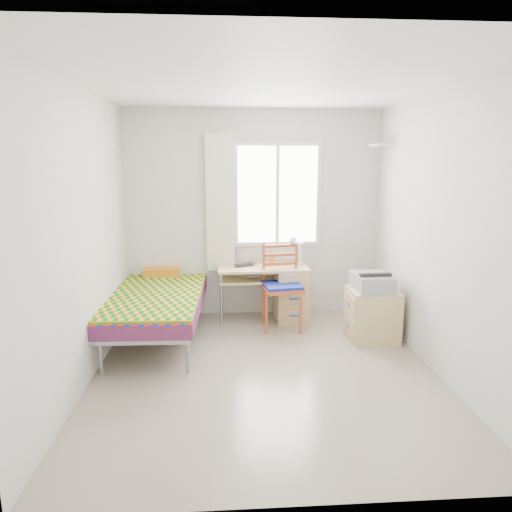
{
  "coord_description": "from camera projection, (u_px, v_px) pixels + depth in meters",
  "views": [
    {
      "loc": [
        -0.35,
        -4.01,
        1.94
      ],
      "look_at": [
        -0.05,
        0.55,
        1.01
      ],
      "focal_mm": 32.0,
      "sensor_mm": 36.0,
      "label": 1
    }
  ],
  "objects": [
    {
      "name": "floor",
      "position": [
        265.0,
        371.0,
        4.33
      ],
      "size": [
        3.5,
        3.5,
        0.0
      ],
      "primitive_type": "plane",
      "color": "#BCAD93",
      "rests_on": "ground"
    },
    {
      "name": "ceiling",
      "position": [
        266.0,
        83.0,
        3.81
      ],
      "size": [
        3.5,
        3.5,
        0.0
      ],
      "primitive_type": "plane",
      "rotation": [
        3.14,
        0.0,
        0.0
      ],
      "color": "white",
      "rests_on": "wall_back"
    },
    {
      "name": "wall_back",
      "position": [
        253.0,
        215.0,
        5.78
      ],
      "size": [
        3.2,
        0.0,
        3.2
      ],
      "primitive_type": "plane",
      "rotation": [
        1.57,
        0.0,
        0.0
      ],
      "color": "silver",
      "rests_on": "ground"
    },
    {
      "name": "wall_left",
      "position": [
        83.0,
        238.0,
        3.97
      ],
      "size": [
        0.0,
        3.5,
        3.5
      ],
      "primitive_type": "plane",
      "rotation": [
        1.57,
        0.0,
        1.57
      ],
      "color": "silver",
      "rests_on": "ground"
    },
    {
      "name": "wall_right",
      "position": [
        439.0,
        234.0,
        4.18
      ],
      "size": [
        0.0,
        3.5,
        3.5
      ],
      "primitive_type": "plane",
      "rotation": [
        1.57,
        0.0,
        -1.57
      ],
      "color": "silver",
      "rests_on": "ground"
    },
    {
      "name": "window",
      "position": [
        277.0,
        195.0,
        5.73
      ],
      "size": [
        1.1,
        0.04,
        1.3
      ],
      "color": "white",
      "rests_on": "wall_back"
    },
    {
      "name": "curtain",
      "position": [
        220.0,
        203.0,
        5.66
      ],
      "size": [
        0.35,
        0.05,
        1.7
      ],
      "primitive_type": "cube",
      "color": "beige",
      "rests_on": "wall_back"
    },
    {
      "name": "floating_shelf",
      "position": [
        381.0,
        145.0,
        5.37
      ],
      "size": [
        0.2,
        0.32,
        0.03
      ],
      "primitive_type": "cube",
      "color": "white",
      "rests_on": "wall_right"
    },
    {
      "name": "bed",
      "position": [
        159.0,
        297.0,
        5.19
      ],
      "size": [
        1.05,
        2.15,
        0.92
      ],
      "rotation": [
        0.0,
        0.0,
        -0.03
      ],
      "color": "#979A9F",
      "rests_on": "floor"
    },
    {
      "name": "desk",
      "position": [
        285.0,
        291.0,
        5.69
      ],
      "size": [
        1.12,
        0.54,
        0.69
      ],
      "rotation": [
        0.0,
        0.0,
        0.03
      ],
      "color": "tan",
      "rests_on": "floor"
    },
    {
      "name": "chair",
      "position": [
        282.0,
        281.0,
        5.41
      ],
      "size": [
        0.51,
        0.51,
        1.02
      ],
      "rotation": [
        0.0,
        0.0,
        0.17
      ],
      "color": "#AC3E21",
      "rests_on": "floor"
    },
    {
      "name": "cabinet",
      "position": [
        372.0,
        315.0,
        5.07
      ],
      "size": [
        0.53,
        0.47,
        0.57
      ],
      "rotation": [
        0.0,
        0.0,
        0.01
      ],
      "color": "tan",
      "rests_on": "floor"
    },
    {
      "name": "printer",
      "position": [
        372.0,
        282.0,
        4.97
      ],
      "size": [
        0.4,
        0.46,
        0.19
      ],
      "rotation": [
        0.0,
        0.0,
        0.04
      ],
      "color": "#A8AAB0",
      "rests_on": "cabinet"
    },
    {
      "name": "laptop",
      "position": [
        246.0,
        265.0,
        5.63
      ],
      "size": [
        0.34,
        0.3,
        0.02
      ],
      "primitive_type": "imported",
      "rotation": [
        0.0,
        0.0,
        0.51
      ],
      "color": "black",
      "rests_on": "desk"
    },
    {
      "name": "pen_cup",
      "position": [
        272.0,
        261.0,
        5.71
      ],
      "size": [
        0.09,
        0.09,
        0.09
      ],
      "primitive_type": "cylinder",
      "rotation": [
        0.0,
        0.0,
        0.34
      ],
      "color": "orange",
      "rests_on": "desk"
    },
    {
      "name": "task_lamp",
      "position": [
        297.0,
        248.0,
        5.55
      ],
      "size": [
        0.22,
        0.31,
        0.38
      ],
      "rotation": [
        0.0,
        0.0,
        0.24
      ],
      "color": "white",
      "rests_on": "desk"
    },
    {
      "name": "book",
      "position": [
        247.0,
        274.0,
        5.64
      ],
      "size": [
        0.16,
        0.2,
        0.01
      ],
      "primitive_type": "imported",
      "rotation": [
        0.0,
        0.0,
        -0.08
      ],
      "color": "gray",
      "rests_on": "desk"
    }
  ]
}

